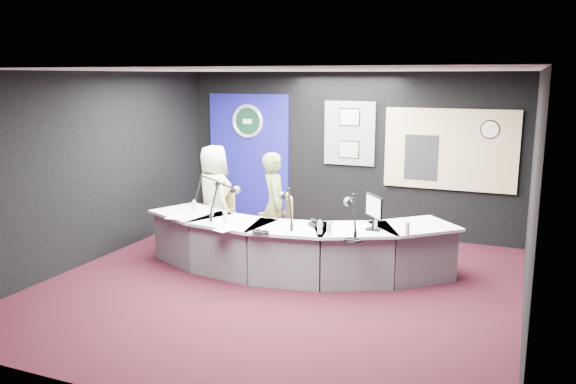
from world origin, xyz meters
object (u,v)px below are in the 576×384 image
at_px(armchair_left, 215,216).
at_px(person_man, 214,197).
at_px(broadcast_desk, 291,247).
at_px(person_woman, 275,206).
at_px(armchair_right, 275,225).

height_order(armchair_left, person_man, person_man).
relative_size(broadcast_desk, person_woman, 2.79).
xyz_separation_m(armchair_left, armchair_right, (1.11, -0.12, -0.00)).
bearing_deg(armchair_left, broadcast_desk, 6.93).
height_order(broadcast_desk, person_woman, person_woman).
relative_size(broadcast_desk, armchair_left, 4.34).
distance_m(broadcast_desk, armchair_right, 0.74).
relative_size(armchair_right, person_man, 0.62).
relative_size(person_man, person_woman, 1.03).
bearing_deg(broadcast_desk, armchair_right, 131.95).
xyz_separation_m(person_man, person_woman, (1.11, -0.12, -0.02)).
relative_size(armchair_right, person_woman, 0.64).
distance_m(broadcast_desk, armchair_left, 1.74).
bearing_deg(armchair_left, armchair_right, 23.25).
height_order(armchair_right, person_woman, person_woman).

